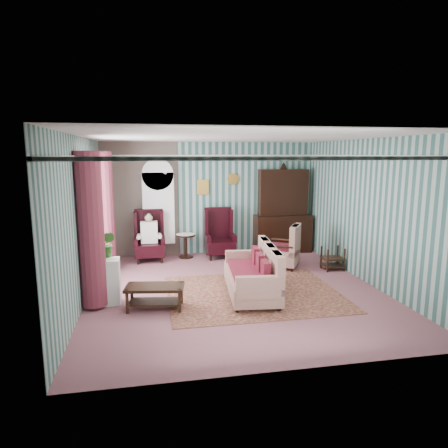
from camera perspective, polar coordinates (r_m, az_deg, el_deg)
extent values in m
plane|color=#98595C|center=(7.86, 1.51, -9.32)|extent=(6.00, 6.00, 0.00)
cube|color=#335D58|center=(10.43, -1.95, 3.67)|extent=(5.50, 0.02, 2.90)
cube|color=#335D58|center=(4.68, 9.42, -4.38)|extent=(5.50, 0.02, 2.90)
cube|color=#335D58|center=(7.43, -19.64, 0.51)|extent=(0.02, 6.00, 2.90)
cube|color=#335D58|center=(8.52, 19.95, 1.64)|extent=(0.02, 6.00, 2.90)
cube|color=silver|center=(7.43, 1.61, 12.31)|extent=(5.50, 6.00, 0.02)
cube|color=#8B4752|center=(10.31, -11.90, 3.38)|extent=(1.90, 0.01, 2.90)
cube|color=white|center=(7.42, 1.60, 9.61)|extent=(5.50, 6.00, 0.05)
cube|color=white|center=(8.00, -18.83, 1.92)|extent=(0.04, 1.50, 1.90)
cylinder|color=maroon|center=(6.98, -18.52, -0.84)|extent=(0.44, 0.44, 2.60)
cylinder|color=maroon|center=(9.04, -16.78, 1.62)|extent=(0.44, 0.44, 2.60)
cube|color=#B17A2F|center=(10.35, -3.04, 5.27)|extent=(0.30, 0.03, 0.38)
cube|color=silver|center=(10.20, -9.32, 1.52)|extent=(0.80, 0.28, 2.24)
cube|color=black|center=(10.65, 8.45, 2.23)|extent=(1.50, 0.56, 2.36)
cube|color=black|center=(9.90, -10.63, -1.68)|extent=(0.76, 0.80, 1.25)
cube|color=black|center=(10.05, -0.60, -1.34)|extent=(0.76, 0.80, 1.25)
cylinder|color=black|center=(10.15, -5.48, -3.14)|extent=(0.50, 0.50, 0.60)
cube|color=black|center=(9.39, 15.25, -4.72)|extent=(0.45, 0.38, 0.54)
cube|color=silver|center=(7.33, -16.78, -7.90)|extent=(0.55, 0.35, 0.80)
cube|color=#511B1B|center=(7.65, 4.22, -9.85)|extent=(3.20, 2.60, 0.01)
cube|color=beige|center=(7.45, 3.88, -6.57)|extent=(1.20, 2.00, 0.96)
cube|color=beige|center=(9.32, 8.23, -2.89)|extent=(1.18, 1.16, 1.08)
cube|color=black|center=(6.97, -9.82, -10.27)|extent=(1.04, 0.64, 0.41)
imported|color=#1D4C17|center=(7.14, -17.71, -3.45)|extent=(0.45, 0.43, 0.40)
imported|color=#204816|center=(7.30, -16.27, -2.82)|extent=(0.31, 0.28, 0.46)
imported|color=#164819|center=(7.28, -17.44, -3.31)|extent=(0.24, 0.24, 0.37)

